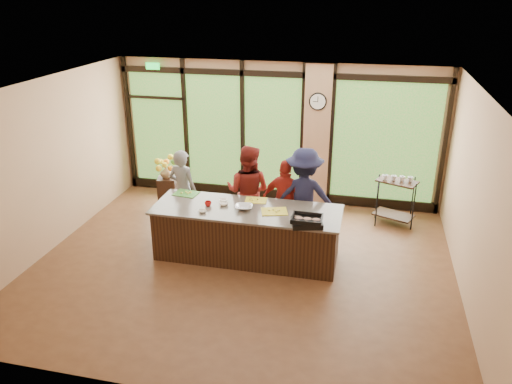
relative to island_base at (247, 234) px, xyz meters
The scene contains 25 objects.
floor 0.53m from the island_base, 90.00° to the right, with size 7.00×7.00×0.00m, color #54311D.
ceiling 2.58m from the island_base, 90.00° to the right, with size 7.00×7.00×0.00m, color white.
back_wall 2.90m from the island_base, 90.00° to the left, with size 7.00×7.00×0.00m, color tan.
left_wall 3.67m from the island_base, behind, with size 6.00×6.00×0.00m, color tan.
right_wall 3.67m from the island_base, ahead, with size 6.00×6.00×0.00m, color tan.
window_wall 2.83m from the island_base, 86.48° to the left, with size 6.90×0.12×3.00m.
island_base is the anchor object (origin of this frame).
countertop 0.46m from the island_base, ahead, with size 3.20×1.10×0.04m, color #6C6459.
wall_clock 3.25m from the island_base, 71.68° to the left, with size 0.36×0.04×0.36m.
cook_left 1.69m from the island_base, 151.19° to the left, with size 0.59×0.39×1.61m, color slate.
cook_midleft 0.96m from the island_base, 102.35° to the left, with size 0.86×0.67×1.77m, color maroon.
cook_midright 0.98m from the island_base, 53.16° to the left, with size 0.93×0.39×1.58m, color maroon.
cook_right 1.25m from the island_base, 41.73° to the left, with size 1.17×0.67×1.81m, color #181A36.
roasting_pan 1.26m from the island_base, 20.68° to the right, with size 0.48×0.37×0.08m, color black.
mixing_bowl 0.52m from the island_base, 133.23° to the right, with size 0.29×0.29×0.07m, color silver.
cutting_board_left 1.38m from the island_base, 162.58° to the left, with size 0.43×0.32×0.01m, color #418E33.
cutting_board_center 0.62m from the island_base, 78.38° to the left, with size 0.38×0.28×0.01m, color yellow.
cutting_board_right 0.68m from the island_base, ahead, with size 0.43×0.32×0.01m, color yellow.
prep_bowl_near 0.66m from the island_base, behind, with size 0.16×0.16×0.05m, color white.
prep_bowl_mid 0.90m from the island_base, 155.08° to the right, with size 0.13×0.13×0.04m, color white.
prep_bowl_far 0.72m from the island_base, 155.26° to the left, with size 0.14×0.14×0.03m, color white.
red_ramekin 0.85m from the island_base, behind, with size 0.11×0.11×0.09m, color #B21211.
flower_stand 2.60m from the island_base, 143.83° to the left, with size 0.37×0.37×0.73m, color black.
flower_vase 2.63m from the island_base, 143.83° to the left, with size 0.24×0.24×0.25m, color olive.
bar_cart 3.18m from the island_base, 37.36° to the left, with size 0.85×0.68×1.02m.
Camera 1 is at (1.89, -7.15, 4.40)m, focal length 35.00 mm.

